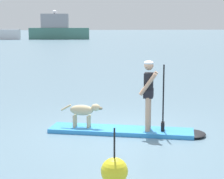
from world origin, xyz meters
TOP-DOWN VIEW (x-y plane):
  - ground_plane at (0.00, 0.00)m, footprint 400.00×400.00m
  - paddleboard at (0.21, -0.09)m, footprint 3.74×2.11m
  - person_paddler at (0.62, -0.25)m, footprint 0.68×0.59m
  - dog at (-0.85, 0.35)m, footprint 0.99×0.47m
  - moored_boat_far_port at (4.07, 65.14)m, footprint 11.09×4.58m
  - marker_buoy at (-0.86, -3.08)m, footprint 0.45×0.45m

SIDE VIEW (x-z plane):
  - ground_plane at x=0.00m, z-range 0.00..0.00m
  - paddleboard at x=0.21m, z-range 0.00..0.10m
  - marker_buoy at x=-0.86m, z-range -0.25..0.70m
  - dog at x=-0.85m, z-range 0.20..0.79m
  - person_paddler at x=0.62m, z-range 0.23..1.88m
  - moored_boat_far_port at x=4.07m, z-range -0.90..4.33m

